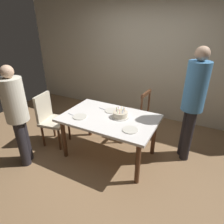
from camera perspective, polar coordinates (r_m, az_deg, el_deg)
name	(u,v)px	position (r m, az deg, el deg)	size (l,w,h in m)	color
ground	(109,154)	(3.42, -0.76, -12.41)	(6.40, 6.40, 0.00)	#93704C
back_wall	(149,60)	(4.48, 10.83, 14.87)	(6.40, 0.10, 2.60)	beige
dining_table	(109,122)	(3.07, -0.83, -3.01)	(1.49, 0.95, 0.73)	white
birthday_cake	(120,115)	(3.01, 2.46, -0.79)	(0.28, 0.28, 0.16)	silver
plate_near_celebrant	(80,117)	(3.07, -9.50, -1.39)	(0.22, 0.22, 0.01)	silver
plate_far_side	(111,111)	(3.22, -0.20, 0.41)	(0.22, 0.22, 0.01)	silver
plate_near_guest	(130,130)	(2.69, 5.39, -5.27)	(0.22, 0.22, 0.01)	silver
fork_near_celebrant	(72,115)	(3.16, -11.79, -0.79)	(0.18, 0.02, 0.01)	silver
fork_far_side	(103,109)	(3.30, -2.67, 0.91)	(0.18, 0.02, 0.01)	silver
chair_spindle_back	(136,115)	(3.74, 7.16, -0.75)	(0.47, 0.47, 0.95)	tan
chair_upholstered	(50,117)	(3.64, -17.91, -1.37)	(0.51, 0.51, 0.95)	beige
person_celebrant	(17,112)	(3.12, -26.41, -0.04)	(0.32, 0.32, 1.58)	#262328
person_guest	(193,100)	(3.11, 22.92, 3.34)	(0.32, 0.32, 1.80)	#262328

